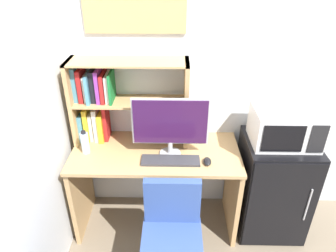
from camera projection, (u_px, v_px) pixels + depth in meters
wall_back at (317, 76)px, 2.47m from camera, size 6.40×0.04×2.60m
desk at (156, 174)px, 2.59m from camera, size 1.34×0.61×0.78m
hutch_bookshelf at (110, 100)px, 2.45m from camera, size 0.92×0.26×0.68m
monitor at (170, 124)px, 2.30m from camera, size 0.57×0.16×0.48m
keyboard at (171, 161)px, 2.34m from camera, size 0.44×0.13×0.02m
computer_mouse at (207, 161)px, 2.32m from camera, size 0.06×0.10×0.04m
water_bottle at (85, 143)px, 2.41m from camera, size 0.06×0.06×0.19m
mini_fridge at (272, 186)px, 2.62m from camera, size 0.54×0.53×0.88m
microwave at (285, 126)px, 2.33m from camera, size 0.49×0.36×0.28m
desk_chair at (172, 246)px, 2.15m from camera, size 0.47×0.47×0.86m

